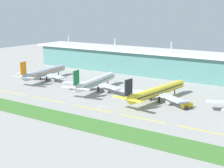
# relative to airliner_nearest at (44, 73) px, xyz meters

# --- Properties ---
(ground_plane) EXTENTS (600.00, 600.00, 0.00)m
(ground_plane) POSITION_rel_airliner_nearest_xyz_m (82.79, -36.30, -6.44)
(ground_plane) COLOR gray
(terminal_building) EXTENTS (288.00, 34.00, 30.73)m
(terminal_building) POSITION_rel_airliner_nearest_xyz_m (82.79, 71.31, 4.63)
(terminal_building) COLOR slate
(terminal_building) RESTS_ON ground
(airliner_nearest) EXTENTS (48.35, 60.39, 18.90)m
(airliner_nearest) POSITION_rel_airliner_nearest_xyz_m (0.00, 0.00, 0.00)
(airliner_nearest) COLOR #ADB2BC
(airliner_nearest) RESTS_ON ground
(airliner_near_middle) EXTENTS (48.46, 59.40, 18.90)m
(airliner_near_middle) POSITION_rel_airliner_nearest_xyz_m (56.23, -6.29, -0.00)
(airliner_near_middle) COLOR silver
(airliner_near_middle) RESTS_ON ground
(airliner_far_middle) EXTENTS (48.31, 66.43, 18.90)m
(airliner_far_middle) POSITION_rel_airliner_nearest_xyz_m (105.16, -7.66, 0.01)
(airliner_far_middle) COLOR yellow
(airliner_far_middle) RESTS_ON ground
(taxiway_stripe_west) EXTENTS (28.00, 0.70, 0.04)m
(taxiway_stripe_west) POSITION_rel_airliner_nearest_xyz_m (11.79, -42.84, -6.42)
(taxiway_stripe_west) COLOR yellow
(taxiway_stripe_west) RESTS_ON ground
(taxiway_stripe_mid_west) EXTENTS (28.00, 0.70, 0.04)m
(taxiway_stripe_mid_west) POSITION_rel_airliner_nearest_xyz_m (45.79, -42.84, -6.42)
(taxiway_stripe_mid_west) COLOR yellow
(taxiway_stripe_mid_west) RESTS_ON ground
(taxiway_stripe_centre) EXTENTS (28.00, 0.70, 0.04)m
(taxiway_stripe_centre) POSITION_rel_airliner_nearest_xyz_m (79.79, -42.84, -6.42)
(taxiway_stripe_centre) COLOR yellow
(taxiway_stripe_centre) RESTS_ON ground
(taxiway_stripe_mid_east) EXTENTS (28.00, 0.70, 0.04)m
(taxiway_stripe_mid_east) POSITION_rel_airliner_nearest_xyz_m (113.79, -42.84, -6.42)
(taxiway_stripe_mid_east) COLOR yellow
(taxiway_stripe_mid_east) RESTS_ON ground
(taxiway_stripe_east) EXTENTS (28.00, 0.70, 0.04)m
(taxiway_stripe_east) POSITION_rel_airliner_nearest_xyz_m (147.79, -42.84, -6.42)
(taxiway_stripe_east) COLOR yellow
(taxiway_stripe_east) RESTS_ON ground
(grass_verge) EXTENTS (300.00, 18.00, 0.10)m
(grass_verge) POSITION_rel_airliner_nearest_xyz_m (82.79, -66.22, -6.39)
(grass_verge) COLOR #3D702D
(grass_verge) RESTS_ON ground
(fuel_truck) EXTENTS (5.46, 7.62, 4.95)m
(fuel_truck) POSITION_rel_airliner_nearest_xyz_m (126.90, -11.65, -4.18)
(fuel_truck) COLOR gold
(fuel_truck) RESTS_ON ground
(pushback_tug) EXTENTS (3.32, 4.82, 1.85)m
(pushback_tug) POSITION_rel_airliner_nearest_xyz_m (127.16, -12.67, -5.34)
(pushback_tug) COLOR #333842
(pushback_tug) RESTS_ON ground
(safety_cone_left_wingtip) EXTENTS (0.56, 0.56, 0.70)m
(safety_cone_left_wingtip) POSITION_rel_airliner_nearest_xyz_m (19.97, -20.34, -6.09)
(safety_cone_left_wingtip) COLOR orange
(safety_cone_left_wingtip) RESTS_ON ground
(safety_cone_nose_front) EXTENTS (0.56, 0.56, 0.70)m
(safety_cone_nose_front) POSITION_rel_airliner_nearest_xyz_m (-14.50, -19.38, -6.09)
(safety_cone_nose_front) COLOR orange
(safety_cone_nose_front) RESTS_ON ground
(safety_cone_right_wingtip) EXTENTS (0.56, 0.56, 0.70)m
(safety_cone_right_wingtip) POSITION_rel_airliner_nearest_xyz_m (12.82, -24.15, -6.09)
(safety_cone_right_wingtip) COLOR orange
(safety_cone_right_wingtip) RESTS_ON ground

